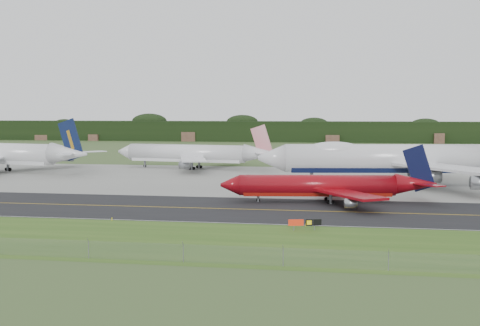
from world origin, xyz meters
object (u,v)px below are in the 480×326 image
object	(u,v)px
jet_red_737	(329,186)
jet_navy_gold	(0,154)
jet_star_tail	(195,154)
taxiway_sign	(305,223)
jet_ba_747	(407,159)

from	to	relation	value
jet_red_737	jet_navy_gold	world-z (taller)	jet_navy_gold
jet_star_tail	taxiway_sign	distance (m)	110.76
jet_navy_gold	jet_star_tail	distance (m)	58.35
jet_ba_747	jet_star_tail	xyz separation A→B (m)	(-62.01, 35.30, -1.71)
jet_navy_gold	taxiway_sign	bearing A→B (deg)	-40.07
jet_navy_gold	jet_star_tail	bearing A→B (deg)	20.36
jet_ba_747	jet_star_tail	distance (m)	71.38
jet_red_737	jet_star_tail	distance (m)	82.93
taxiway_sign	jet_navy_gold	bearing A→B (deg)	139.93
jet_red_737	taxiway_sign	world-z (taller)	jet_red_737
jet_navy_gold	taxiway_sign	size ratio (longest dim) A/B	12.55
jet_star_tail	jet_ba_747	bearing A→B (deg)	-29.65
jet_ba_747	jet_red_737	distance (m)	38.65
taxiway_sign	jet_star_tail	bearing A→B (deg)	112.64
taxiway_sign	jet_ba_747	bearing A→B (deg)	73.83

